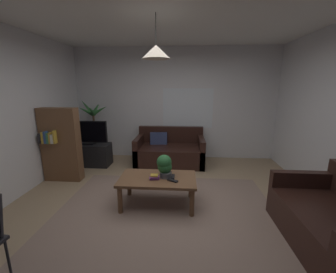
{
  "coord_description": "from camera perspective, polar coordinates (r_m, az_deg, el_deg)",
  "views": [
    {
      "loc": [
        0.23,
        -2.82,
        1.79
      ],
      "look_at": [
        0.0,
        0.3,
        1.05
      ],
      "focal_mm": 23.0,
      "sensor_mm": 36.0,
      "label": 1
    }
  ],
  "objects": [
    {
      "name": "book_on_table_1",
      "position": [
        3.22,
        -3.58,
        -10.67
      ],
      "size": [
        0.15,
        0.12,
        0.03
      ],
      "primitive_type": "cube",
      "rotation": [
        0.0,
        0.0,
        0.2
      ],
      "color": "#72387F",
      "rests_on": "coffee_table"
    },
    {
      "name": "wall_back",
      "position": [
        5.37,
        1.76,
        8.57
      ],
      "size": [
        5.01,
        0.06,
        2.69
      ],
      "primitive_type": "cube",
      "color": "silver",
      "rests_on": "ground"
    },
    {
      "name": "potted_palm_corner",
      "position": [
        5.64,
        -18.89,
        0.42
      ],
      "size": [
        0.78,
        0.77,
        1.49
      ],
      "color": "#B77051",
      "rests_on": "ground"
    },
    {
      "name": "couch_right_side",
      "position": [
        3.19,
        38.09,
        -18.11
      ],
      "size": [
        0.89,
        1.42,
        0.82
      ],
      "rotation": [
        0.0,
        0.0,
        -1.57
      ],
      "color": "black",
      "rests_on": "ground"
    },
    {
      "name": "tv_stand",
      "position": [
        5.27,
        -19.86,
        -4.51
      ],
      "size": [
        0.9,
        0.44,
        0.5
      ],
      "primitive_type": "cube",
      "color": "black",
      "rests_on": "ground"
    },
    {
      "name": "ceiling",
      "position": [
        2.97,
        -0.49,
        31.23
      ],
      "size": [
        4.89,
        5.0,
        0.02
      ],
      "primitive_type": "cube",
      "color": "white"
    },
    {
      "name": "pendant_lamp",
      "position": [
        3.03,
        -3.17,
        21.51
      ],
      "size": [
        0.38,
        0.38,
        0.56
      ],
      "color": "black"
    },
    {
      "name": "tv",
      "position": [
        5.12,
        -20.42,
        1.02
      ],
      "size": [
        0.86,
        0.16,
        0.53
      ],
      "color": "black",
      "rests_on": "tv_stand"
    },
    {
      "name": "remote_on_table_0",
      "position": [
        3.16,
        1.2,
        -11.59
      ],
      "size": [
        0.16,
        0.12,
        0.02
      ],
      "primitive_type": "cube",
      "rotation": [
        0.0,
        0.0,
        1.07
      ],
      "color": "black",
      "rests_on": "coffee_table"
    },
    {
      "name": "rug",
      "position": [
        3.18,
        -0.7,
        -20.89
      ],
      "size": [
        3.18,
        2.75,
        0.01
      ],
      "primitive_type": "cube",
      "color": "gray",
      "rests_on": "ground"
    },
    {
      "name": "floor",
      "position": [
        3.35,
        -0.4,
        -19.17
      ],
      "size": [
        4.89,
        5.0,
        0.02
      ],
      "primitive_type": "cube",
      "color": "#9E8466",
      "rests_on": "ground"
    },
    {
      "name": "coffee_table",
      "position": [
        3.32,
        -2.76,
        -11.87
      ],
      "size": [
        1.14,
        0.65,
        0.45
      ],
      "color": "brown",
      "rests_on": "ground"
    },
    {
      "name": "window_pane",
      "position": [
        5.35,
        5.26,
        7.45
      ],
      "size": [
        1.21,
        0.01,
        0.96
      ],
      "primitive_type": "cube",
      "color": "white"
    },
    {
      "name": "bookshelf_corner",
      "position": [
        4.54,
        -26.56,
        -1.93
      ],
      "size": [
        0.7,
        0.31,
        1.4
      ],
      "color": "brown",
      "rests_on": "ground"
    },
    {
      "name": "potted_plant_on_table",
      "position": [
        3.25,
        -0.91,
        -7.67
      ],
      "size": [
        0.23,
        0.23,
        0.34
      ],
      "color": "#4C4C51",
      "rests_on": "coffee_table"
    },
    {
      "name": "remote_on_table_1",
      "position": [
        3.28,
        1.31,
        -10.63
      ],
      "size": [
        0.05,
        0.16,
        0.02
      ],
      "primitive_type": "cube",
      "rotation": [
        0.0,
        0.0,
        0.0
      ],
      "color": "black",
      "rests_on": "coffee_table"
    },
    {
      "name": "book_on_table_0",
      "position": [
        3.23,
        -3.64,
        -11.04
      ],
      "size": [
        0.16,
        0.11,
        0.02
      ],
      "primitive_type": "cube",
      "rotation": [
        0.0,
        0.0,
        0.16
      ],
      "color": "#72387F",
      "rests_on": "coffee_table"
    },
    {
      "name": "book_on_table_2",
      "position": [
        3.21,
        -3.66,
        -10.24
      ],
      "size": [
        0.11,
        0.08,
        0.02
      ],
      "primitive_type": "cube",
      "rotation": [
        0.0,
        0.0,
        0.03
      ],
      "color": "gold",
      "rests_on": "coffee_table"
    },
    {
      "name": "couch_under_window",
      "position": [
        5.06,
        0.44,
        -4.15
      ],
      "size": [
        1.56,
        0.89,
        0.82
      ],
      "color": "black",
      "rests_on": "ground"
    }
  ]
}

